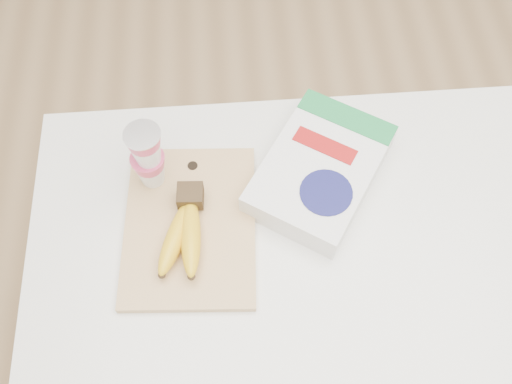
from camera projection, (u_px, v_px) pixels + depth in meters
room at (394, 81)px, 0.60m from camera, size 4.00×4.00×4.00m
table at (315, 327)px, 1.41m from camera, size 1.13×0.75×0.85m
cutting_board at (190, 225)px, 1.06m from camera, size 0.26×0.34×0.02m
bananas at (184, 231)px, 1.03m from camera, size 0.10×0.19×0.05m
yogurt_stack at (147, 156)px, 1.03m from camera, size 0.07×0.07×0.15m
cereal_box at (320, 170)px, 1.10m from camera, size 0.32×0.35×0.06m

